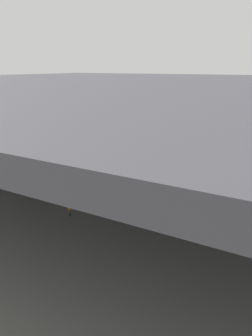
# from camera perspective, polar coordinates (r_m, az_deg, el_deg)

# --- Properties ---
(ground_plane) EXTENTS (110.00, 110.00, 0.00)m
(ground_plane) POSITION_cam_1_polar(r_m,az_deg,el_deg) (51.72, 1.02, -3.21)
(ground_plane) COLOR gray
(hangar_structure) EXTENTS (121.00, 99.00, 15.56)m
(hangar_structure) POSITION_cam_1_polar(r_m,az_deg,el_deg) (60.88, 7.77, 14.13)
(hangar_structure) COLOR #4C4F54
(hangar_structure) RESTS_ON ground_plane
(airplane_main) EXTENTS (33.12, 33.66, 10.77)m
(airplane_main) POSITION_cam_1_polar(r_m,az_deg,el_deg) (56.50, 1.29, 2.10)
(airplane_main) COLOR white
(airplane_main) RESTS_ON ground_plane
(boarding_stairs) EXTENTS (4.27, 2.36, 4.51)m
(boarding_stairs) POSITION_cam_1_polar(r_m,az_deg,el_deg) (48.52, -1.12, -3.71)
(boarding_stairs) COLOR slate
(boarding_stairs) RESTS_ON ground_plane
(crew_worker_near_nose) EXTENTS (0.34, 0.52, 1.72)m
(crew_worker_near_nose) POSITION_cam_1_polar(r_m,az_deg,el_deg) (42.07, -9.74, -6.97)
(crew_worker_near_nose) COLOR #232838
(crew_worker_near_nose) RESTS_ON ground_plane
(crew_worker_by_stairs) EXTENTS (0.52, 0.33, 1.57)m
(crew_worker_by_stairs) POSITION_cam_1_polar(r_m,az_deg,el_deg) (47.60, -5.25, -3.98)
(crew_worker_by_stairs) COLOR #232838
(crew_worker_by_stairs) RESTS_ON ground_plane
(airplane_distant) EXTENTS (35.55, 34.83, 11.23)m
(airplane_distant) POSITION_cam_1_polar(r_m,az_deg,el_deg) (97.21, 1.60, 8.54)
(airplane_distant) COLOR white
(airplane_distant) RESTS_ON ground_plane
(baggage_tug) EXTENTS (1.48, 2.31, 0.90)m
(baggage_tug) POSITION_cam_1_polar(r_m,az_deg,el_deg) (64.75, 8.17, 1.33)
(baggage_tug) COLOR yellow
(baggage_tug) RESTS_ON ground_plane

